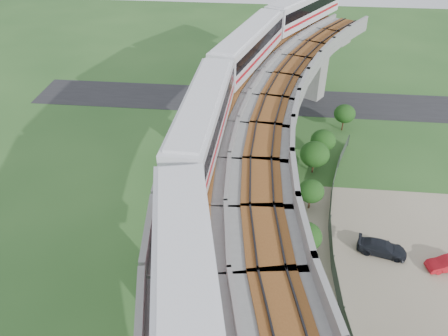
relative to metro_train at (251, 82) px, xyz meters
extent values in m
plane|color=#275020|center=(-0.98, -8.67, -12.31)|extent=(160.00, 160.00, 0.00)
cube|color=gray|center=(13.02, -10.67, -12.29)|extent=(18.00, 26.00, 0.04)
cube|color=#232326|center=(-0.98, 21.33, -12.29)|extent=(60.00, 8.00, 0.03)
cube|color=#99968E|center=(8.14, 23.13, -8.11)|extent=(2.86, 2.93, 8.40)
cube|color=#99968E|center=(8.14, 23.13, -3.31)|extent=(7.21, 5.74, 1.20)
cube|color=#99968E|center=(-0.07, 1.75, -8.11)|extent=(2.35, 2.51, 8.40)
cube|color=#99968E|center=(-0.07, 1.75, -3.31)|extent=(7.31, 3.58, 1.20)
cube|color=#99968E|center=(-0.07, -19.09, -3.31)|extent=(7.31, 3.58, 1.20)
cube|color=gray|center=(5.21, 17.87, -2.31)|extent=(16.42, 20.91, 0.80)
cube|color=gray|center=(1.35, 19.77, -1.41)|extent=(8.66, 17.08, 1.00)
cube|color=gray|center=(9.06, 15.97, -1.41)|extent=(8.66, 17.08, 1.00)
cube|color=brown|center=(3.23, 18.84, -1.85)|extent=(10.68, 18.08, 0.12)
cube|color=black|center=(3.23, 18.84, -1.73)|extent=(9.69, 17.59, 0.12)
cube|color=brown|center=(7.18, 16.89, -1.85)|extent=(10.68, 18.08, 0.12)
cube|color=black|center=(7.18, 16.89, -1.73)|extent=(9.69, 17.59, 0.12)
cube|color=gray|center=(-0.28, 0.46, -2.31)|extent=(11.77, 20.03, 0.80)
cube|color=gray|center=(-4.53, 1.11, -1.41)|extent=(3.22, 18.71, 1.00)
cube|color=gray|center=(3.97, -0.20, -1.41)|extent=(3.22, 18.71, 1.00)
cube|color=brown|center=(-2.46, 0.79, -1.85)|extent=(5.44, 19.05, 0.12)
cube|color=black|center=(-2.46, 0.79, -1.73)|extent=(4.35, 18.88, 0.12)
cube|color=brown|center=(1.89, 0.12, -1.85)|extent=(5.44, 19.05, 0.12)
cube|color=black|center=(1.89, 0.12, -1.73)|extent=(4.35, 18.88, 0.12)
cube|color=gray|center=(-0.28, -17.80, -2.31)|extent=(11.77, 20.03, 0.80)
cube|color=gray|center=(-4.53, -18.45, -1.41)|extent=(3.22, 18.71, 1.00)
cube|color=gray|center=(3.97, -17.14, -1.41)|extent=(3.22, 18.71, 1.00)
cube|color=brown|center=(-2.46, -18.13, -1.85)|extent=(5.44, 19.05, 0.12)
cube|color=black|center=(-2.46, -18.13, -1.73)|extent=(4.35, 18.88, 0.12)
cube|color=brown|center=(1.89, -17.46, -1.85)|extent=(5.44, 19.05, 0.12)
cube|color=black|center=(1.89, -17.46, -1.73)|extent=(4.35, 18.88, 0.12)
cube|color=silver|center=(-1.72, -22.07, -0.07)|extent=(5.87, 15.23, 3.20)
cube|color=silver|center=(-1.72, -22.07, 1.63)|extent=(5.18, 14.38, 0.22)
cube|color=black|center=(-1.72, -22.07, 0.38)|extent=(5.80, 14.66, 1.15)
cube|color=red|center=(-1.72, -22.07, -0.82)|extent=(5.80, 14.66, 0.30)
cube|color=black|center=(-1.72, -22.07, -1.53)|extent=(4.60, 12.86, 0.28)
cube|color=silver|center=(-3.15, -6.58, -0.07)|extent=(3.20, 15.08, 3.20)
cube|color=silver|center=(-3.15, -6.58, 1.63)|extent=(2.64, 14.31, 0.22)
cube|color=black|center=(-3.15, -6.58, 0.38)|extent=(3.24, 14.48, 1.15)
cube|color=red|center=(-3.15, -6.58, -0.82)|extent=(3.24, 14.48, 0.30)
cube|color=black|center=(-3.15, -6.58, -1.53)|extent=(2.33, 12.81, 0.28)
cube|color=silver|center=(-0.68, 8.78, -0.07)|extent=(6.80, 15.15, 3.20)
cube|color=silver|center=(-0.68, 8.78, 1.63)|extent=(6.07, 14.28, 0.22)
cube|color=black|center=(-0.68, 8.78, 0.38)|extent=(6.69, 14.60, 1.15)
cube|color=red|center=(-0.68, 8.78, -0.82)|extent=(6.69, 14.60, 0.30)
cube|color=black|center=(-0.68, 8.78, -1.53)|extent=(5.40, 12.77, 0.28)
cube|color=silver|center=(5.52, 23.06, -0.07)|extent=(9.97, 14.28, 3.20)
cube|color=black|center=(5.52, 23.06, 0.38)|extent=(9.72, 13.79, 1.15)
cube|color=red|center=(5.52, 23.06, -0.82)|extent=(9.72, 13.79, 0.30)
cube|color=black|center=(5.52, 23.06, -1.53)|extent=(8.14, 11.94, 0.28)
cylinder|color=#2D382D|center=(11.27, 10.62, -11.56)|extent=(0.08, 0.08, 1.50)
cube|color=#2D382D|center=(10.40, 8.31, -11.56)|extent=(1.69, 4.77, 1.40)
cylinder|color=#2D382D|center=(9.64, 5.96, -11.56)|extent=(0.08, 0.08, 1.50)
cube|color=#2D382D|center=(9.00, 3.57, -11.56)|extent=(1.23, 4.91, 1.40)
cylinder|color=#2D382D|center=(8.47, 1.16, -11.56)|extent=(0.08, 0.08, 1.50)
cube|color=#2D382D|center=(8.05, -1.28, -11.56)|extent=(0.75, 4.99, 1.40)
cylinder|color=#2D382D|center=(7.76, -3.73, -11.56)|extent=(0.08, 0.08, 1.50)
cube|color=#2D382D|center=(7.58, -6.20, -11.56)|extent=(0.27, 5.04, 1.40)
cylinder|color=#2D382D|center=(7.52, -8.67, -11.56)|extent=(0.08, 0.08, 1.50)
cube|color=#2D382D|center=(7.58, -11.14, -11.56)|extent=(0.27, 5.04, 1.40)
cylinder|color=#2D382D|center=(7.76, -13.61, -11.56)|extent=(0.08, 0.08, 1.50)
cylinder|color=#382314|center=(11.00, 14.24, -11.54)|extent=(0.18, 0.18, 1.54)
ellipsoid|color=#143E13|center=(11.00, 14.24, -10.00)|extent=(2.59, 2.59, 2.20)
cylinder|color=#382314|center=(7.88, 7.67, -11.56)|extent=(0.18, 0.18, 1.49)
ellipsoid|color=#143E13|center=(7.88, 7.67, -9.99)|extent=(2.76, 2.76, 2.35)
cylinder|color=#382314|center=(6.76, 4.80, -11.61)|extent=(0.18, 0.18, 1.40)
ellipsoid|color=#143E13|center=(6.76, 4.80, -9.97)|extent=(3.10, 3.10, 2.64)
cylinder|color=#382314|center=(6.04, -1.24, -11.63)|extent=(0.18, 0.18, 1.35)
ellipsoid|color=#143E13|center=(6.04, -1.24, -10.21)|extent=(2.50, 2.50, 2.12)
cylinder|color=#382314|center=(5.26, -7.22, -11.75)|extent=(0.18, 0.18, 1.12)
ellipsoid|color=#143E13|center=(5.26, -7.22, -10.36)|extent=(2.74, 2.74, 2.33)
cylinder|color=#382314|center=(5.98, -14.07, -11.50)|extent=(0.18, 0.18, 1.61)
ellipsoid|color=#143E13|center=(5.98, -14.07, -10.11)|extent=(1.98, 1.98, 1.68)
imported|color=red|center=(16.87, -7.81, -11.70)|extent=(3.62, 1.95, 1.13)
imported|color=black|center=(11.86, -6.57, -11.67)|extent=(4.35, 2.50, 1.19)
camera|label=1|loc=(1.15, -34.04, 15.26)|focal=35.00mm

